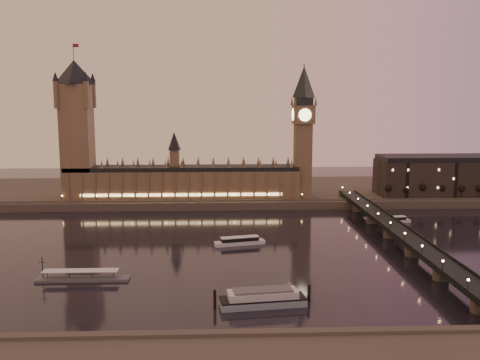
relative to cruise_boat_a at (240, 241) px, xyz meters
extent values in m
plane|color=black|center=(-0.33, -6.59, -2.06)|extent=(700.00, 700.00, 0.00)
cube|color=#423D35|center=(29.67, 158.41, 0.94)|extent=(560.00, 130.00, 6.00)
cube|color=brown|center=(-40.33, 114.41, 14.94)|extent=(180.00, 26.00, 22.00)
cube|color=black|center=(-40.33, 114.41, 27.54)|extent=(180.00, 22.00, 3.20)
cube|color=#FFCC7F|center=(-40.33, 100.91, 8.94)|extent=(153.00, 0.25, 2.20)
cube|color=brown|center=(-120.33, 114.41, 47.94)|extent=(22.00, 22.00, 88.00)
cone|color=black|center=(-120.33, 114.41, 100.94)|extent=(31.68, 31.68, 18.00)
cylinder|color=black|center=(-120.33, 114.41, 115.94)|extent=(0.44, 0.44, 12.00)
cube|color=maroon|center=(-118.13, 114.41, 120.44)|extent=(4.00, 0.15, 2.50)
cube|color=brown|center=(53.67, 114.41, 32.94)|extent=(13.00, 13.00, 58.00)
cube|color=brown|center=(53.67, 114.41, 68.94)|extent=(16.00, 16.00, 14.00)
cylinder|color=#FFEAA5|center=(53.67, 106.23, 68.94)|extent=(9.60, 0.35, 9.60)
cylinder|color=#FFEAA5|center=(45.49, 114.41, 68.94)|extent=(0.35, 9.60, 9.60)
cube|color=black|center=(53.67, 114.41, 78.94)|extent=(13.00, 13.00, 6.00)
cone|color=black|center=(53.67, 114.41, 93.94)|extent=(17.68, 17.68, 24.00)
sphere|color=gold|center=(53.67, 114.41, 106.94)|extent=(2.00, 2.00, 2.00)
cube|color=black|center=(91.67, -6.59, 5.94)|extent=(13.00, 260.00, 2.00)
cube|color=black|center=(85.37, -6.59, 7.44)|extent=(0.60, 260.00, 1.00)
cube|color=black|center=(97.97, -6.59, 7.44)|extent=(0.60, 260.00, 1.00)
cube|color=black|center=(171.67, 120.41, 17.94)|extent=(110.00, 36.00, 28.00)
cube|color=black|center=(171.67, 120.41, 33.94)|extent=(108.00, 34.00, 4.00)
cylinder|color=black|center=(120.56, 102.41, 7.78)|extent=(0.70, 0.70, 7.68)
sphere|color=black|center=(120.56, 102.41, 11.79)|extent=(5.12, 5.12, 5.12)
cylinder|color=black|center=(134.13, 102.41, 7.78)|extent=(0.70, 0.70, 7.68)
sphere|color=black|center=(134.13, 102.41, 11.79)|extent=(5.12, 5.12, 5.12)
cylinder|color=black|center=(147.71, 102.41, 7.78)|extent=(0.70, 0.70, 7.68)
sphere|color=black|center=(147.71, 102.41, 11.79)|extent=(5.12, 5.12, 5.12)
cylinder|color=black|center=(161.28, 102.41, 7.78)|extent=(0.70, 0.70, 7.68)
sphere|color=black|center=(161.28, 102.41, 11.79)|extent=(5.12, 5.12, 5.12)
cylinder|color=black|center=(174.86, 102.41, 7.78)|extent=(0.70, 0.70, 7.68)
sphere|color=black|center=(174.86, 102.41, 11.79)|extent=(5.12, 5.12, 5.12)
cylinder|color=black|center=(188.44, 102.41, 7.78)|extent=(0.70, 0.70, 7.68)
sphere|color=black|center=(188.44, 102.41, 11.79)|extent=(5.12, 5.12, 5.12)
cube|color=silver|center=(0.00, 0.00, -0.99)|extent=(29.86, 12.57, 2.14)
cube|color=black|center=(0.00, 0.00, 1.15)|extent=(22.21, 9.80, 2.14)
cube|color=silver|center=(0.00, 0.00, 2.42)|extent=(22.83, 10.17, 0.39)
cube|color=silver|center=(106.45, 51.11, -1.08)|extent=(23.51, 8.37, 1.95)
cube|color=black|center=(106.45, 51.11, 0.86)|extent=(17.45, 6.65, 1.95)
cube|color=silver|center=(106.45, 51.11, 2.01)|extent=(17.93, 6.93, 0.35)
cube|color=#8DA8B4|center=(5.94, -91.64, -0.63)|extent=(36.04, 14.22, 2.85)
cube|color=black|center=(5.94, -91.64, 1.07)|extent=(36.04, 14.22, 0.55)
cube|color=silver|center=(5.94, -91.64, 2.77)|extent=(29.38, 12.30, 2.85)
cube|color=#595B5E|center=(5.94, -91.64, 4.58)|extent=(24.89, 10.66, 0.77)
cylinder|color=black|center=(-13.63, -93.13, 1.67)|extent=(1.21, 1.21, 7.45)
cylinder|color=black|center=(25.52, -88.14, 1.67)|extent=(1.21, 1.21, 7.45)
cube|color=#595B5E|center=(-75.35, -57.87, -1.45)|extent=(42.83, 7.14, 1.22)
cube|color=silver|center=(-76.37, -57.87, 2.58)|extent=(34.67, 6.12, 0.31)
cylinder|color=black|center=(-93.71, -57.87, 4.27)|extent=(0.41, 0.41, 10.20)
cylinder|color=black|center=(-93.71, -57.87, 6.82)|extent=(4.08, 0.24, 0.24)
camera|label=1|loc=(-11.36, -299.27, 82.39)|focal=40.00mm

